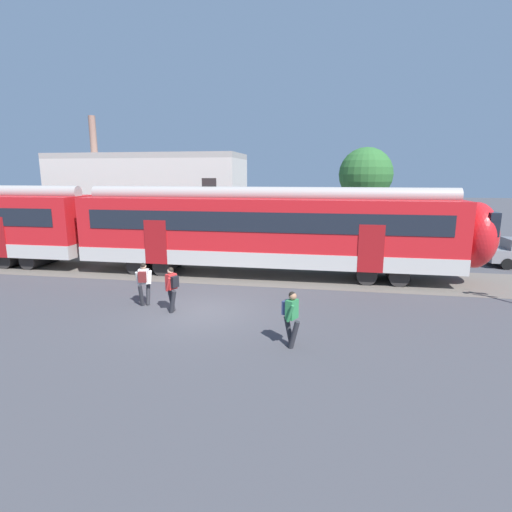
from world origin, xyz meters
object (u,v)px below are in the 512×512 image
(commuter_train, at_px, (103,226))
(pedestrian_red, at_px, (172,286))
(pedestrian_white, at_px, (144,280))
(pedestrian_green, at_px, (291,314))

(commuter_train, distance_m, pedestrian_red, 8.67)
(commuter_train, bearing_deg, pedestrian_white, -48.75)
(pedestrian_green, bearing_deg, commuter_train, 142.25)
(pedestrian_white, height_order, pedestrian_red, same)
(pedestrian_white, bearing_deg, commuter_train, 131.25)
(commuter_train, distance_m, pedestrian_white, 7.41)
(pedestrian_white, xyz_separation_m, pedestrian_green, (5.80, -2.73, 0.00))
(pedestrian_white, relative_size, pedestrian_green, 1.00)
(commuter_train, xyz_separation_m, pedestrian_red, (6.13, -5.99, -1.26))
(pedestrian_red, bearing_deg, pedestrian_green, -26.41)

